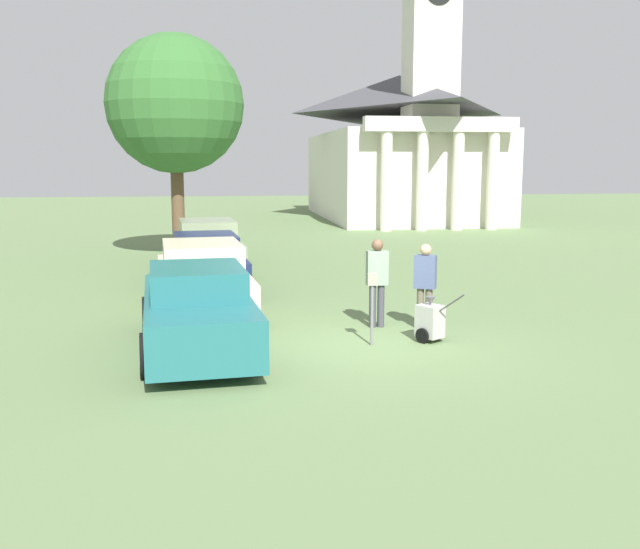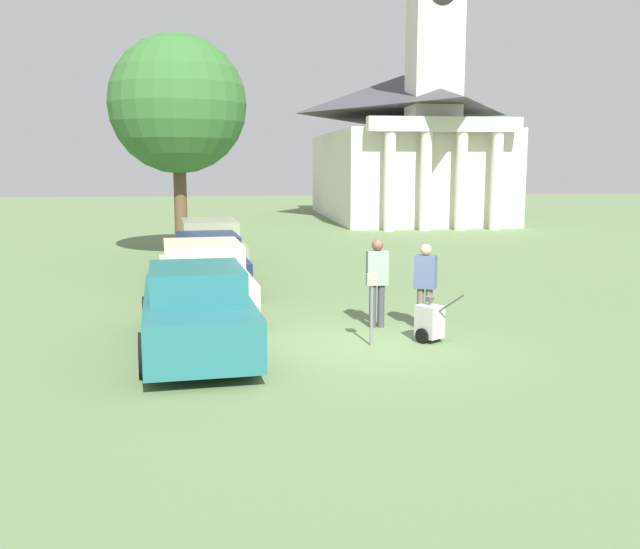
# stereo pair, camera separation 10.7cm
# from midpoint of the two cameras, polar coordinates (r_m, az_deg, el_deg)

# --- Properties ---
(ground_plane) EXTENTS (120.00, 120.00, 0.00)m
(ground_plane) POSITION_cam_midpoint_polar(r_m,az_deg,el_deg) (12.91, 3.20, -5.76)
(ground_plane) COLOR #607A4C
(parked_car_teal) EXTENTS (2.26, 5.06, 1.52)m
(parked_car_teal) POSITION_cam_midpoint_polar(r_m,az_deg,el_deg) (12.67, -10.05, -2.87)
(parked_car_teal) COLOR #23666B
(parked_car_teal) RESTS_ON ground_plane
(parked_car_cream) EXTENTS (2.34, 5.40, 1.57)m
(parked_car_cream) POSITION_cam_midpoint_polar(r_m,az_deg,el_deg) (15.86, -9.61, -0.46)
(parked_car_cream) COLOR beige
(parked_car_cream) RESTS_ON ground_plane
(parked_car_navy) EXTENTS (2.30, 5.37, 1.43)m
(parked_car_navy) POSITION_cam_midpoint_polar(r_m,az_deg,el_deg) (19.09, -9.32, 0.98)
(parked_car_navy) COLOR #19234C
(parked_car_navy) RESTS_ON ground_plane
(parked_car_sage) EXTENTS (2.33, 5.41, 1.57)m
(parked_car_sage) POSITION_cam_midpoint_polar(r_m,az_deg,el_deg) (22.11, -9.13, 2.20)
(parked_car_sage) COLOR gray
(parked_car_sage) RESTS_ON ground_plane
(parking_meter) EXTENTS (0.18, 0.09, 1.32)m
(parking_meter) POSITION_cam_midpoint_polar(r_m,az_deg,el_deg) (12.80, 3.96, -1.66)
(parking_meter) COLOR slate
(parking_meter) RESTS_ON ground_plane
(person_worker) EXTENTS (0.42, 0.23, 1.78)m
(person_worker) POSITION_cam_midpoint_polar(r_m,az_deg,el_deg) (14.22, 4.37, -0.20)
(person_worker) COLOR #3F3F47
(person_worker) RESTS_ON ground_plane
(person_supervisor) EXTENTS (0.47, 0.39, 1.70)m
(person_supervisor) POSITION_cam_midpoint_polar(r_m,az_deg,el_deg) (14.16, 8.19, -0.52)
(person_supervisor) COLOR #665B4C
(person_supervisor) RESTS_ON ground_plane
(equipment_cart) EXTENTS (0.71, 0.93, 1.00)m
(equipment_cart) POSITION_cam_midpoint_polar(r_m,az_deg,el_deg) (13.30, 8.57, -3.70)
(equipment_cart) COLOR #B2B2AD
(equipment_cart) RESTS_ON ground_plane
(church) EXTENTS (9.09, 16.91, 21.04)m
(church) POSITION_cam_midpoint_polar(r_m,az_deg,el_deg) (42.98, 6.41, 10.90)
(church) COLOR silver
(church) RESTS_ON ground_plane
(shade_tree) EXTENTS (4.64, 4.64, 7.55)m
(shade_tree) POSITION_cam_midpoint_polar(r_m,az_deg,el_deg) (25.15, -11.66, 13.15)
(shade_tree) COLOR brown
(shade_tree) RESTS_ON ground_plane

